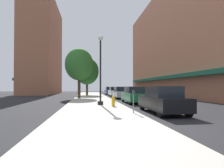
% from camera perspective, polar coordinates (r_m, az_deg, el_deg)
% --- Properties ---
extents(ground_plane, '(90.00, 90.00, 0.00)m').
position_cam_1_polar(ground_plane, '(24.90, 2.80, -4.69)').
color(ground_plane, '#232326').
extents(sidewalk_slab, '(4.80, 50.00, 0.12)m').
position_cam_1_polar(sidewalk_slab, '(25.48, -6.53, -4.46)').
color(sidewalk_slab, '#B7B2A8').
rests_on(sidewalk_slab, ground).
extents(building_right_brick, '(6.80, 40.00, 19.00)m').
position_cam_1_polar(building_right_brick, '(33.34, 20.82, 12.74)').
color(building_right_brick, '#9E6047').
rests_on(building_right_brick, ground).
extents(building_far_background, '(6.80, 18.00, 21.45)m').
position_cam_1_polar(building_far_background, '(45.58, -21.24, 10.60)').
color(building_far_background, '#9E6047').
rests_on(building_far_background, ground).
extents(lamppost, '(0.48, 0.48, 5.90)m').
position_cam_1_polar(lamppost, '(15.13, -3.74, 5.04)').
color(lamppost, black).
rests_on(lamppost, sidewalk_slab).
extents(fire_hydrant, '(0.33, 0.26, 0.79)m').
position_cam_1_polar(fire_hydrant, '(13.86, 0.41, -5.52)').
color(fire_hydrant, gold).
rests_on(fire_hydrant, sidewalk_slab).
extents(parking_meter_near, '(0.14, 0.09, 1.31)m').
position_cam_1_polar(parking_meter_near, '(17.20, 0.95, -3.20)').
color(parking_meter_near, slate).
rests_on(parking_meter_near, sidewalk_slab).
extents(parking_meter_far, '(0.14, 0.09, 1.31)m').
position_cam_1_polar(parking_meter_far, '(10.31, 6.91, -4.69)').
color(parking_meter_far, slate).
rests_on(parking_meter_far, sidewalk_slab).
extents(tree_near, '(4.00, 4.00, 7.03)m').
position_cam_1_polar(tree_near, '(25.85, -10.51, 6.19)').
color(tree_near, '#422D1E').
rests_on(tree_near, sidewalk_slab).
extents(tree_mid, '(4.39, 4.39, 6.99)m').
position_cam_1_polar(tree_mid, '(33.65, -8.03, 4.08)').
color(tree_mid, '#422D1E').
rests_on(tree_mid, sidewalk_slab).
extents(car_black, '(1.80, 4.30, 1.66)m').
position_cam_1_polar(car_black, '(11.37, 15.92, -5.02)').
color(car_black, black).
rests_on(car_black, ground).
extents(car_green, '(1.80, 4.30, 1.66)m').
position_cam_1_polar(car_green, '(17.77, 7.10, -3.57)').
color(car_green, black).
rests_on(car_green, ground).
extents(car_silver, '(1.80, 4.30, 1.66)m').
position_cam_1_polar(car_silver, '(24.95, 2.75, -2.82)').
color(car_silver, black).
rests_on(car_silver, ground).
extents(car_white, '(1.80, 4.30, 1.66)m').
position_cam_1_polar(car_white, '(30.50, 0.82, -2.48)').
color(car_white, black).
rests_on(car_white, ground).
extents(car_blue, '(1.80, 4.30, 1.66)m').
position_cam_1_polar(car_blue, '(37.49, -0.79, -2.20)').
color(car_blue, black).
rests_on(car_blue, ground).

